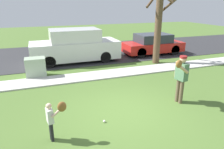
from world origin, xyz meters
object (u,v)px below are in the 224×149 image
at_px(person_adult, 181,74).
at_px(utility_cabinet, 36,67).
at_px(person_child, 53,116).
at_px(baseball, 104,121).
at_px(parked_van_white, 75,46).
at_px(street_tree_near, 159,18).
at_px(parked_hatchback_red, 153,44).

relative_size(person_adult, utility_cabinet, 1.84).
distance_m(person_adult, person_child, 4.29).
bearing_deg(baseball, parked_van_white, 86.17).
relative_size(street_tree_near, parked_van_white, 0.94).
xyz_separation_m(person_adult, street_tree_near, (1.94, 4.69, 1.48)).
xyz_separation_m(person_child, utility_cabinet, (-0.37, 5.22, -0.24)).
xyz_separation_m(person_child, street_tree_near, (6.16, 5.39, 1.83)).
bearing_deg(parked_van_white, parked_hatchback_red, 1.88).
height_order(person_child, street_tree_near, street_tree_near).
xyz_separation_m(baseball, parked_hatchback_red, (5.71, 7.11, 0.62)).
bearing_deg(person_adult, parked_hatchback_red, -122.42).
height_order(baseball, parked_hatchback_red, parked_hatchback_red).
height_order(street_tree_near, parked_van_white, street_tree_near).
height_order(person_adult, person_child, person_adult).
xyz_separation_m(person_adult, parked_van_white, (-2.35, 6.59, -0.14)).
bearing_deg(parked_van_white, person_adult, -70.40).
bearing_deg(person_child, parked_hatchback_red, 37.16).
xyz_separation_m(person_child, parked_hatchback_red, (7.12, 7.46, -0.03)).
height_order(person_adult, parked_hatchback_red, person_adult).
bearing_deg(parked_hatchback_red, person_child, -133.65).
relative_size(person_adult, parked_hatchback_red, 0.42).
bearing_deg(parked_hatchback_red, parked_van_white, -178.12).
distance_m(baseball, parked_hatchback_red, 9.14).
relative_size(person_child, utility_cabinet, 1.19).
xyz_separation_m(parked_van_white, parked_hatchback_red, (5.25, 0.17, -0.24)).
xyz_separation_m(person_child, baseball, (1.41, 0.36, -0.66)).
distance_m(baseball, parked_van_white, 7.00).
xyz_separation_m(baseball, parked_van_white, (0.46, 6.93, 0.87)).
height_order(utility_cabinet, parked_hatchback_red, parked_hatchback_red).
relative_size(baseball, street_tree_near, 0.02).
bearing_deg(parked_hatchback_red, person_adult, -113.23).
bearing_deg(utility_cabinet, street_tree_near, 1.50).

